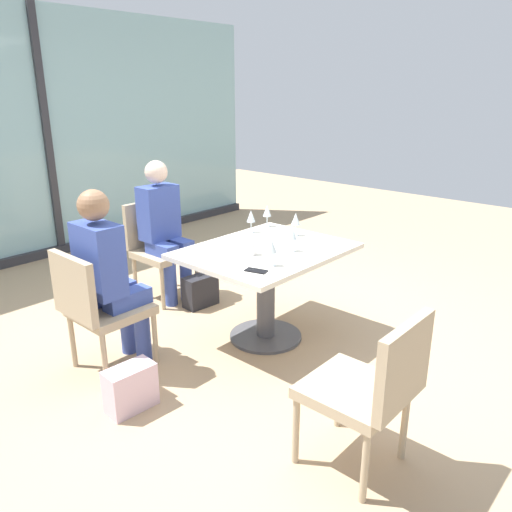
{
  "coord_description": "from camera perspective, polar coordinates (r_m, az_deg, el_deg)",
  "views": [
    {
      "loc": [
        -2.69,
        -2.29,
        1.86
      ],
      "look_at": [
        0.0,
        0.1,
        0.65
      ],
      "focal_mm": 35.28,
      "sensor_mm": 36.0,
      "label": 1
    }
  ],
  "objects": [
    {
      "name": "wine_glass_0",
      "position": [
        4.27,
        1.27,
        5.09
      ],
      "size": [
        0.07,
        0.07,
        0.18
      ],
      "color": "silver",
      "rests_on": "dining_table_main"
    },
    {
      "name": "person_near_window",
      "position": [
        4.56,
        -10.43,
        3.54
      ],
      "size": [
        0.34,
        0.39,
        1.26
      ],
      "color": "#384C9E",
      "rests_on": "ground_plane"
    },
    {
      "name": "coffee_cup",
      "position": [
        3.56,
        -0.54,
        0.84
      ],
      "size": [
        0.08,
        0.08,
        0.09
      ],
      "primitive_type": "cylinder",
      "color": "white",
      "rests_on": "dining_table_main"
    },
    {
      "name": "wine_glass_1",
      "position": [
        3.62,
        4.11,
        2.55
      ],
      "size": [
        0.07,
        0.07,
        0.18
      ],
      "color": "silver",
      "rests_on": "dining_table_main"
    },
    {
      "name": "window_wall_backdrop",
      "position": [
        6.14,
        -22.56,
        11.16
      ],
      "size": [
        5.98,
        0.1,
        2.7
      ],
      "color": "#8DB7BC",
      "rests_on": "ground_plane"
    },
    {
      "name": "ground_plane",
      "position": [
        3.99,
        1.09,
        -9.18
      ],
      "size": [
        12.0,
        12.0,
        0.0
      ],
      "primitive_type": "plane",
      "color": "tan"
    },
    {
      "name": "wine_glass_2",
      "position": [
        4.01,
        4.52,
        4.14
      ],
      "size": [
        0.07,
        0.07,
        0.18
      ],
      "color": "silver",
      "rests_on": "dining_table_main"
    },
    {
      "name": "wine_glass_4",
      "position": [
        4.09,
        -0.57,
        4.47
      ],
      "size": [
        0.07,
        0.07,
        0.18
      ],
      "color": "silver",
      "rests_on": "dining_table_main"
    },
    {
      "name": "handbag_1",
      "position": [
        4.51,
        -6.33,
        -3.95
      ],
      "size": [
        0.31,
        0.18,
        0.28
      ],
      "primitive_type": "cube",
      "rotation": [
        0.0,
        0.0,
        -0.08
      ],
      "color": "#232328",
      "rests_on": "ground_plane"
    },
    {
      "name": "chair_front_left",
      "position": [
        2.57,
        13.0,
        -14.03
      ],
      "size": [
        0.46,
        0.5,
        0.87
      ],
      "color": "tan",
      "rests_on": "ground_plane"
    },
    {
      "name": "chair_far_left",
      "position": [
        3.5,
        -17.58,
        -5.28
      ],
      "size": [
        0.5,
        0.46,
        0.87
      ],
      "color": "tan",
      "rests_on": "ground_plane"
    },
    {
      "name": "wine_glass_3",
      "position": [
        3.31,
        1.78,
        1.05
      ],
      "size": [
        0.07,
        0.07,
        0.18
      ],
      "color": "silver",
      "rests_on": "dining_table_main"
    },
    {
      "name": "cell_phone_on_table",
      "position": [
        3.25,
        0.02,
        -1.68
      ],
      "size": [
        0.11,
        0.16,
        0.01
      ],
      "primitive_type": "cube",
      "rotation": [
        0.0,
        0.0,
        0.28
      ],
      "color": "black",
      "rests_on": "dining_table_main"
    },
    {
      "name": "chair_near_window",
      "position": [
        4.7,
        -11.11,
        1.37
      ],
      "size": [
        0.46,
        0.51,
        0.87
      ],
      "color": "tan",
      "rests_on": "ground_plane"
    },
    {
      "name": "dining_table_main",
      "position": [
        3.77,
        1.14,
        -1.81
      ],
      "size": [
        1.2,
        0.95,
        0.73
      ],
      "color": "silver",
      "rests_on": "ground_plane"
    },
    {
      "name": "person_far_left",
      "position": [
        3.48,
        -16.38,
        -1.7
      ],
      "size": [
        0.39,
        0.34,
        1.26
      ],
      "color": "#384C9E",
      "rests_on": "ground_plane"
    },
    {
      "name": "handbag_0",
      "position": [
        3.22,
        -14.04,
        -14.33
      ],
      "size": [
        0.31,
        0.18,
        0.28
      ],
      "primitive_type": "cube",
      "rotation": [
        0.0,
        0.0,
        -0.06
      ],
      "color": "beige",
      "rests_on": "ground_plane"
    }
  ]
}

